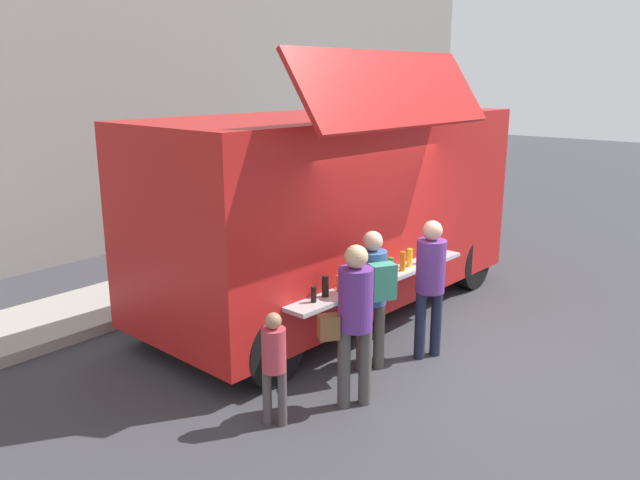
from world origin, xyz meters
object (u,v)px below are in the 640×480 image
object	(u,v)px
customer_front_ordering	(430,277)
customer_mid_with_backpack	(373,287)
customer_rear_waiting	(354,313)
child_near_queue	(274,359)
trash_bin	(355,216)
food_truck_main	(335,206)

from	to	relation	value
customer_front_ordering	customer_mid_with_backpack	distance (m)	0.82
customer_front_ordering	customer_rear_waiting	distance (m)	1.56
customer_rear_waiting	child_near_queue	xyz separation A→B (m)	(-0.81, 0.37, -0.33)
customer_front_ordering	customer_rear_waiting	world-z (taller)	customer_rear_waiting
trash_bin	food_truck_main	bearing A→B (deg)	-147.30
trash_bin	customer_rear_waiting	distance (m)	7.15
customer_front_ordering	child_near_queue	xyz separation A→B (m)	(-2.36, 0.37, -0.33)
trash_bin	customer_mid_with_backpack	distance (m)	6.32
customer_mid_with_backpack	customer_rear_waiting	world-z (taller)	customer_rear_waiting
food_truck_main	customer_mid_with_backpack	size ratio (longest dim) A/B	3.55
customer_front_ordering	customer_mid_with_backpack	world-z (taller)	customer_front_ordering
customer_front_ordering	customer_mid_with_backpack	bearing A→B (deg)	94.61
child_near_queue	trash_bin	bearing A→B (deg)	2.36
food_truck_main	customer_mid_with_backpack	distance (m)	2.13
food_truck_main	customer_front_ordering	size ratio (longest dim) A/B	3.47
food_truck_main	customer_mid_with_backpack	world-z (taller)	food_truck_main
customer_front_ordering	customer_rear_waiting	xyz separation A→B (m)	(-1.56, -0.01, 0.01)
food_truck_main	trash_bin	xyz separation A→B (m)	(3.62, 2.32, -1.08)
trash_bin	customer_rear_waiting	xyz separation A→B (m)	(-5.73, -4.24, 0.55)
customer_rear_waiting	child_near_queue	distance (m)	0.95
food_truck_main	customer_mid_with_backpack	bearing A→B (deg)	-126.97
customer_rear_waiting	food_truck_main	bearing A→B (deg)	-12.19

